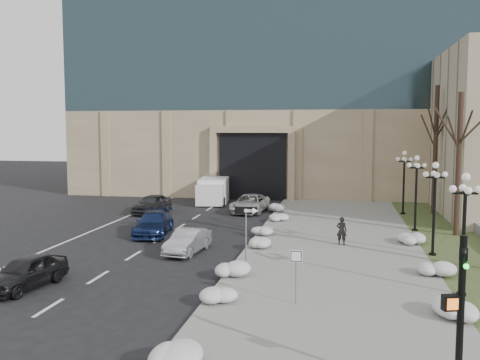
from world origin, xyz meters
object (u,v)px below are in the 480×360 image
(car_b, at_px, (188,241))
(car_d, at_px, (250,203))
(box_truck, at_px, (214,190))
(lamppost_d, at_px, (404,174))
(car_c, at_px, (153,224))
(keep_sign, at_px, (296,265))
(lamppost_a, at_px, (464,218))
(car_e, at_px, (152,204))
(lamppost_b, at_px, (435,196))
(lamppost_c, at_px, (416,183))
(traffic_signal, at_px, (459,325))
(one_way_sign, at_px, (250,218))
(pedestrian, at_px, (342,231))
(car_a, at_px, (26,272))

(car_b, bearing_deg, car_d, 92.81)
(box_truck, relative_size, lamppost_d, 1.43)
(car_c, relative_size, keep_sign, 2.24)
(lamppost_a, height_order, lamppost_d, same)
(keep_sign, bearing_deg, car_e, 120.55)
(keep_sign, distance_m, lamppost_d, 22.66)
(car_d, relative_size, lamppost_b, 1.03)
(car_d, xyz_separation_m, lamppost_c, (11.32, -5.81, 2.39))
(car_c, relative_size, traffic_signal, 1.16)
(car_b, height_order, lamppost_c, lamppost_c)
(car_d, distance_m, car_e, 7.43)
(car_e, height_order, traffic_signal, traffic_signal)
(car_b, relative_size, box_truck, 0.55)
(lamppost_b, bearing_deg, car_d, 132.61)
(car_b, bearing_deg, lamppost_a, -15.67)
(box_truck, relative_size, lamppost_a, 1.43)
(car_e, height_order, lamppost_a, lamppost_a)
(one_way_sign, distance_m, keep_sign, 5.35)
(car_d, relative_size, lamppost_d, 1.03)
(car_c, xyz_separation_m, keep_sign, (9.52, -11.54, 0.86))
(car_e, xyz_separation_m, pedestrian, (14.05, -8.96, 0.16))
(one_way_sign, bearing_deg, lamppost_a, -16.83)
(car_c, xyz_separation_m, lamppost_d, (15.62, 10.23, 2.39))
(car_a, bearing_deg, car_d, 84.14)
(car_c, bearing_deg, traffic_signal, -61.02)
(traffic_signal, bearing_deg, lamppost_d, 69.47)
(pedestrian, height_order, one_way_sign, one_way_sign)
(keep_sign, bearing_deg, car_c, 127.24)
(car_b, distance_m, one_way_sign, 4.88)
(lamppost_b, bearing_deg, car_e, 150.49)
(car_b, xyz_separation_m, pedestrian, (7.79, 2.98, 0.27))
(car_d, bearing_deg, pedestrian, -52.72)
(box_truck, height_order, lamppost_a, lamppost_a)
(car_a, height_order, lamppost_a, lamppost_a)
(one_way_sign, distance_m, lamppost_b, 9.52)
(car_d, xyz_separation_m, car_e, (-7.21, -1.82, 0.04))
(car_b, relative_size, car_d, 0.76)
(car_d, height_order, lamppost_c, lamppost_c)
(car_a, relative_size, car_c, 0.83)
(car_b, distance_m, lamppost_c, 14.82)
(car_c, height_order, box_truck, box_truck)
(car_b, distance_m, keep_sign, 9.61)
(box_truck, bearing_deg, pedestrian, -61.73)
(car_a, distance_m, lamppost_c, 22.76)
(box_truck, relative_size, keep_sign, 3.26)
(car_c, bearing_deg, keep_sign, -58.86)
(car_d, height_order, lamppost_a, lamppost_a)
(car_e, distance_m, lamppost_a, 25.25)
(lamppost_a, bearing_deg, car_c, 149.32)
(lamppost_d, bearing_deg, pedestrian, -111.31)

